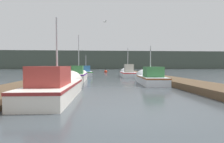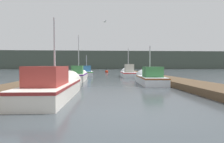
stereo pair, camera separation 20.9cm
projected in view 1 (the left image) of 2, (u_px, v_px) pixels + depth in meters
The scene contains 15 objects.
ground_plane at pixel (132, 118), 4.78m from camera, with size 200.00×200.00×0.00m.
dock_left at pixel (62, 76), 20.34m from camera, with size 2.38×40.00×0.38m.
dock_right at pixel (150, 76), 21.10m from camera, with size 2.38×40.00×0.38m.
distant_shore_ridge at pixel (101, 60), 77.92m from camera, with size 120.00×16.00×7.42m.
fishing_boat_0 at pixel (59, 86), 8.31m from camera, with size 1.84×6.16×4.11m.
fishing_boat_1 at pixel (149, 78), 14.05m from camera, with size 1.90×5.30×3.44m.
fishing_boat_2 at pixel (79, 76), 17.17m from camera, with size 1.39×5.22×4.68m.
fishing_boat_3 at pixel (127, 73), 23.01m from camera, with size 1.94×6.01×4.22m.
fishing_boat_4 at pixel (86, 72), 26.12m from camera, with size 2.16×5.82×3.41m.
mooring_piling_0 at pixel (80, 71), 29.42m from camera, with size 0.37×0.37×1.16m.
mooring_piling_1 at pixel (80, 72), 27.33m from camera, with size 0.34×0.34×1.00m.
mooring_piling_2 at pixel (155, 76), 15.76m from camera, with size 0.25×0.25×1.04m.
mooring_piling_3 at pixel (57, 77), 13.84m from camera, with size 0.24×0.24×0.98m.
channel_buoy at pixel (106, 72), 35.62m from camera, with size 0.63×0.63×1.13m.
seagull_lead at pixel (105, 22), 16.23m from camera, with size 0.37×0.54×0.12m.
Camera 1 is at (-0.90, -4.68, 1.45)m, focal length 28.00 mm.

